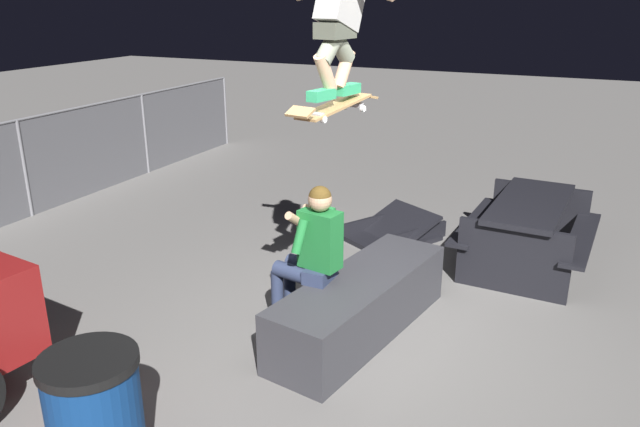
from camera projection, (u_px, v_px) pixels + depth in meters
ground_plane at (359, 347)px, 5.27m from camera, size 40.00×40.00×0.00m
ledge_box_main at (360, 305)px, 5.41m from camera, size 2.15×0.96×0.54m
person_sitting_on_ledge at (309, 251)px, 5.26m from camera, size 0.60×0.78×1.37m
skateboard at (335, 106)px, 4.83m from camera, size 1.04×0.37×0.13m
skater_airborne at (339, 14)px, 4.64m from camera, size 0.63×0.89×1.12m
kicker_ramp at (390, 234)px, 7.57m from camera, size 1.28×1.21×0.42m
picnic_table_back at (528, 223)px, 6.71m from camera, size 1.76×1.42×0.75m
trash_bin at (96, 419)px, 3.70m from camera, size 0.58×0.58×0.87m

